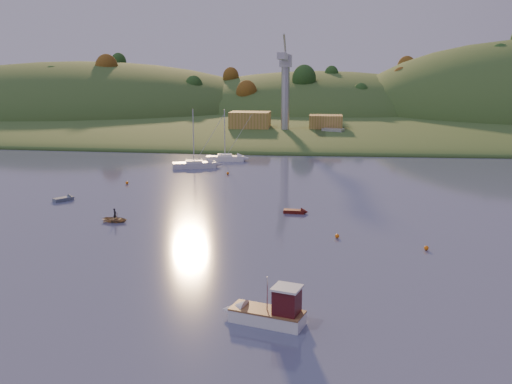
# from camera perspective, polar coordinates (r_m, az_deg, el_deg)

# --- Properties ---
(ground) EXTENTS (500.00, 500.00, 0.00)m
(ground) POSITION_cam_1_polar(r_m,az_deg,el_deg) (41.75, -11.76, -15.04)
(ground) COLOR #3C4262
(ground) RESTS_ON ground
(far_shore) EXTENTS (620.00, 220.00, 1.50)m
(far_shore) POSITION_cam_1_polar(r_m,az_deg,el_deg) (266.03, 4.11, 8.13)
(far_shore) COLOR #28491D
(far_shore) RESTS_ON ground
(shore_slope) EXTENTS (640.00, 150.00, 7.00)m
(shore_slope) POSITION_cam_1_polar(r_m,az_deg,el_deg) (201.34, 3.22, 6.82)
(shore_slope) COLOR #28491D
(shore_slope) RESTS_ON ground
(hill_left) EXTENTS (170.00, 140.00, 44.00)m
(hill_left) POSITION_cam_1_polar(r_m,az_deg,el_deg) (257.11, -16.88, 7.50)
(hill_left) COLOR #28491D
(hill_left) RESTS_ON ground
(hill_center) EXTENTS (140.00, 120.00, 36.00)m
(hill_center) POSITION_cam_1_polar(r_m,az_deg,el_deg) (245.80, 6.23, 7.75)
(hill_center) COLOR #28491D
(hill_center) RESTS_ON ground
(hillside_trees) EXTENTS (280.00, 50.00, 32.00)m
(hillside_trees) POSITION_cam_1_polar(r_m,az_deg,el_deg) (221.22, 3.55, 7.31)
(hillside_trees) COLOR #184519
(hillside_trees) RESTS_ON ground
(wharf) EXTENTS (42.00, 16.00, 2.40)m
(wharf) POSITION_cam_1_polar(r_m,az_deg,el_deg) (158.23, 4.05, 5.77)
(wharf) COLOR slate
(wharf) RESTS_ON ground
(shed_west) EXTENTS (11.00, 8.00, 4.80)m
(shed_west) POSITION_cam_1_polar(r_m,az_deg,el_deg) (160.00, -0.61, 7.17)
(shed_west) COLOR olive
(shed_west) RESTS_ON wharf
(shed_east) EXTENTS (9.00, 7.00, 4.00)m
(shed_east) POSITION_cam_1_polar(r_m,az_deg,el_deg) (159.72, 6.99, 6.93)
(shed_east) COLOR olive
(shed_east) RESTS_ON wharf
(dock_crane) EXTENTS (3.20, 28.00, 20.30)m
(dock_crane) POSITION_cam_1_polar(r_m,az_deg,el_deg) (153.81, 2.93, 11.57)
(dock_crane) COLOR #B7B7BC
(dock_crane) RESTS_ON wharf
(fishing_boat) EXTENTS (6.94, 3.84, 4.23)m
(fishing_boat) POSITION_cam_1_polar(r_m,az_deg,el_deg) (44.25, 0.59, -11.79)
(fishing_boat) COLOR white
(fishing_boat) RESTS_ON ground
(sailboat_near) EXTENTS (8.60, 4.95, 11.43)m
(sailboat_near) POSITION_cam_1_polar(r_m,az_deg,el_deg) (111.61, -6.21, 2.78)
(sailboat_near) COLOR silver
(sailboat_near) RESTS_ON ground
(sailboat_far) EXTENTS (8.08, 3.56, 10.83)m
(sailboat_far) POSITION_cam_1_polar(r_m,az_deg,el_deg) (119.48, -3.12, 3.44)
(sailboat_far) COLOR white
(sailboat_far) RESTS_ON ground
(canoe) EXTENTS (3.45, 2.64, 0.67)m
(canoe) POSITION_cam_1_polar(r_m,az_deg,el_deg) (74.16, -13.91, -2.67)
(canoe) COLOR #8E744E
(canoe) RESTS_ON ground
(paddler) EXTENTS (0.42, 0.58, 1.50)m
(paddler) POSITION_cam_1_polar(r_m,az_deg,el_deg) (74.06, -13.92, -2.36)
(paddler) COLOR black
(paddler) RESTS_ON ground
(red_tender) EXTENTS (3.36, 1.30, 1.12)m
(red_tender) POSITION_cam_1_polar(r_m,az_deg,el_deg) (76.44, 4.31, -1.97)
(red_tender) COLOR #50110B
(red_tender) RESTS_ON ground
(grey_dinghy) EXTENTS (3.00, 3.29, 1.22)m
(grey_dinghy) POSITION_cam_1_polar(r_m,az_deg,el_deg) (88.34, -18.35, -0.62)
(grey_dinghy) COLOR slate
(grey_dinghy) RESTS_ON ground
(work_vessel) EXTENTS (13.88, 9.06, 3.36)m
(work_vessel) POSITION_cam_1_polar(r_m,az_deg,el_deg) (154.11, 7.71, 5.52)
(work_vessel) COLOR slate
(work_vessel) RESTS_ON ground
(buoy_0) EXTENTS (0.50, 0.50, 0.50)m
(buoy_0) POSITION_cam_1_polar(r_m,az_deg,el_deg) (63.63, 16.66, -5.39)
(buoy_0) COLOR orange
(buoy_0) RESTS_ON ground
(buoy_1) EXTENTS (0.50, 0.50, 0.50)m
(buoy_1) POSITION_cam_1_polar(r_m,az_deg,el_deg) (65.88, 8.11, -4.38)
(buoy_1) COLOR orange
(buoy_1) RESTS_ON ground
(buoy_2) EXTENTS (0.50, 0.50, 0.50)m
(buoy_2) POSITION_cam_1_polar(r_m,az_deg,el_deg) (97.75, -12.78, 0.91)
(buoy_2) COLOR orange
(buoy_2) RESTS_ON ground
(buoy_3) EXTENTS (0.50, 0.50, 0.50)m
(buoy_3) POSITION_cam_1_polar(r_m,az_deg,el_deg) (104.24, -2.84, 1.89)
(buoy_3) COLOR orange
(buoy_3) RESTS_ON ground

